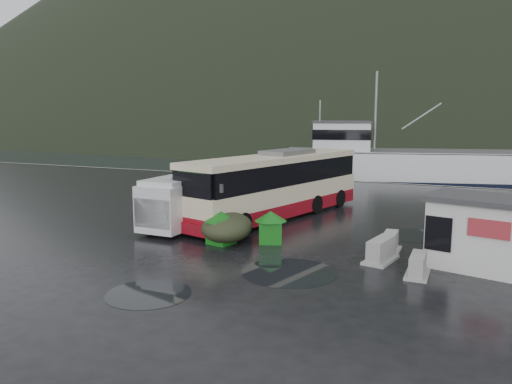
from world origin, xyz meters
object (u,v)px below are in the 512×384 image
at_px(jersey_barrier_a, 417,276).
at_px(fishing_trawler, 407,172).
at_px(jersey_barrier_b, 380,261).
at_px(jersey_barrier_c, 389,252).
at_px(coach_bus, 276,217).
at_px(white_van, 189,226).
at_px(waste_bin_left, 221,243).
at_px(waste_bin_right, 271,243).
at_px(dome_tent, 227,241).
at_px(ticket_kiosk, 475,267).

xyz_separation_m(jersey_barrier_a, fishing_trawler, (-3.81, 31.04, 0.00)).
distance_m(jersey_barrier_b, jersey_barrier_c, 1.43).
bearing_deg(coach_bus, jersey_barrier_c, -18.90).
bearing_deg(jersey_barrier_a, white_van, 162.14).
relative_size(coach_bus, waste_bin_left, 9.00).
xyz_separation_m(waste_bin_right, jersey_barrier_a, (6.14, -2.11, 0.00)).
height_order(white_van, waste_bin_right, white_van).
distance_m(coach_bus, waste_bin_left, 6.01).
bearing_deg(dome_tent, jersey_barrier_b, -4.31).
relative_size(waste_bin_right, ticket_kiosk, 0.41).
relative_size(white_van, fishing_trawler, 0.23).
height_order(waste_bin_right, jersey_barrier_c, waste_bin_right).
distance_m(dome_tent, ticket_kiosk, 9.78).
xyz_separation_m(coach_bus, waste_bin_right, (1.70, -5.06, 0.00)).
distance_m(white_van, jersey_barrier_a, 11.52).
relative_size(coach_bus, jersey_barrier_c, 8.02).
xyz_separation_m(waste_bin_left, fishing_trawler, (4.18, 29.87, 0.00)).
xyz_separation_m(ticket_kiosk, fishing_trawler, (-5.61, 29.28, 0.00)).
distance_m(dome_tent, fishing_trawler, 29.66).
height_order(ticket_kiosk, jersey_barrier_c, ticket_kiosk).
bearing_deg(waste_bin_left, waste_bin_right, 27.09).
xyz_separation_m(waste_bin_left, jersey_barrier_b, (6.58, 0.01, 0.00)).
distance_m(coach_bus, white_van, 4.79).
bearing_deg(ticket_kiosk, coach_bus, 164.75).
height_order(waste_bin_left, ticket_kiosk, ticket_kiosk).
height_order(coach_bus, white_van, coach_bus).
height_order(waste_bin_left, jersey_barrier_a, waste_bin_left).
bearing_deg(waste_bin_right, jersey_barrier_a, -18.98).
relative_size(coach_bus, jersey_barrier_b, 7.16).
bearing_deg(fishing_trawler, waste_bin_right, -108.38).
bearing_deg(jersey_barrier_b, waste_bin_left, -179.89).
bearing_deg(dome_tent, coach_bus, 88.53).
relative_size(waste_bin_right, jersey_barrier_c, 0.88).
xyz_separation_m(white_van, waste_bin_left, (2.97, -2.37, 0.00)).
xyz_separation_m(coach_bus, dome_tent, (-0.14, -5.50, 0.00)).
bearing_deg(dome_tent, jersey_barrier_a, -11.83).
bearing_deg(white_van, coach_bus, 51.14).
bearing_deg(jersey_barrier_c, ticket_kiosk, -15.30).
relative_size(dome_tent, fishing_trawler, 0.11).
xyz_separation_m(coach_bus, jersey_barrier_b, (6.43, -5.99, 0.00)).
xyz_separation_m(waste_bin_left, waste_bin_right, (1.85, 0.95, 0.00)).
bearing_deg(waste_bin_right, jersey_barrier_b, -11.18).
bearing_deg(jersey_barrier_b, jersey_barrier_a, -39.85).
bearing_deg(waste_bin_left, white_van, 141.43).
bearing_deg(waste_bin_left, ticket_kiosk, 3.46).
bearing_deg(jersey_barrier_b, fishing_trawler, 94.59).
distance_m(white_van, jersey_barrier_b, 9.84).
bearing_deg(jersey_barrier_b, dome_tent, 175.69).
xyz_separation_m(coach_bus, ticket_kiosk, (9.64, -5.41, 0.00)).
bearing_deg(fishing_trawler, dome_tent, -111.86).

